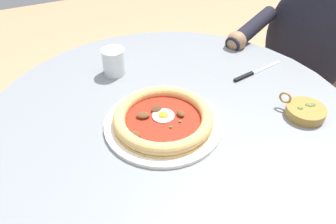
% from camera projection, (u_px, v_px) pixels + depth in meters
% --- Properties ---
extents(dining_table, '(1.01, 1.01, 0.74)m').
position_uv_depth(dining_table, '(171.00, 161.00, 0.99)').
color(dining_table, gray).
rests_on(dining_table, ground).
extents(pizza_on_plate, '(0.30, 0.30, 0.04)m').
position_uv_depth(pizza_on_plate, '(163.00, 120.00, 0.84)').
color(pizza_on_plate, white).
rests_on(pizza_on_plate, dining_table).
extents(water_glass, '(0.07, 0.07, 0.08)m').
position_uv_depth(water_glass, '(114.00, 63.00, 1.02)').
color(water_glass, silver).
rests_on(water_glass, dining_table).
extents(steak_knife, '(0.20, 0.05, 0.01)m').
position_uv_depth(steak_knife, '(251.00, 74.00, 1.04)').
color(steak_knife, silver).
rests_on(steak_knife, dining_table).
extents(olive_pan, '(0.10, 0.12, 0.05)m').
position_uv_depth(olive_pan, '(305.00, 111.00, 0.87)').
color(olive_pan, olive).
rests_on(olive_pan, dining_table).
extents(diner_person, '(0.56, 0.41, 1.10)m').
position_uv_depth(diner_person, '(294.00, 86.00, 1.44)').
color(diner_person, '#282833').
rests_on(diner_person, ground).
extents(cafe_chair_diner, '(0.52, 0.52, 0.91)m').
position_uv_depth(cafe_chair_diner, '(315.00, 60.00, 1.47)').
color(cafe_chair_diner, '#957050').
rests_on(cafe_chair_diner, ground).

